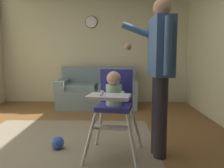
{
  "coord_description": "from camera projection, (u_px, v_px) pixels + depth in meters",
  "views": [
    {
      "loc": [
        0.51,
        -2.52,
        1.1
      ],
      "look_at": [
        0.47,
        0.04,
        0.78
      ],
      "focal_mm": 35.97,
      "sensor_mm": 36.0,
      "label": 1
    }
  ],
  "objects": [
    {
      "name": "adult_standing",
      "position": [
        160.0,
        70.0,
        2.39
      ],
      "size": [
        0.53,
        0.5,
        1.69
      ],
      "rotation": [
        0.0,
        0.0,
        -3.07
      ],
      "color": "#2B2831",
      "rests_on": "ground"
    },
    {
      "name": "toy_ball",
      "position": [
        58.0,
        143.0,
        2.67
      ],
      "size": [
        0.15,
        0.15,
        0.15
      ],
      "primitive_type": "sphere",
      "color": "#284CB7",
      "rests_on": "ground"
    },
    {
      "name": "high_chair",
      "position": [
        114.0,
        97.0,
        2.41
      ],
      "size": [
        0.7,
        0.8,
        0.96
      ],
      "rotation": [
        0.0,
        0.0,
        -1.74
      ],
      "color": "silver",
      "rests_on": "ground"
    },
    {
      "name": "couch",
      "position": [
        98.0,
        91.0,
        4.91
      ],
      "size": [
        1.67,
        0.86,
        0.86
      ],
      "rotation": [
        0.0,
        0.0,
        -1.57
      ],
      "color": "slate",
      "rests_on": "ground"
    },
    {
      "name": "ground",
      "position": [
        73.0,
        154.0,
        2.66
      ],
      "size": [
        5.97,
        7.23,
        0.1
      ],
      "primitive_type": "cube",
      "color": "brown"
    },
    {
      "name": "wall_clock",
      "position": [
        91.0,
        22.0,
        5.19
      ],
      "size": [
        0.28,
        0.04,
        0.28
      ],
      "color": "white"
    },
    {
      "name": "wall_far",
      "position": [
        94.0,
        44.0,
        5.3
      ],
      "size": [
        5.17,
        0.06,
        2.79
      ],
      "primitive_type": "cube",
      "color": "beige",
      "rests_on": "ground"
    },
    {
      "name": "area_rug",
      "position": [
        56.0,
        151.0,
        2.61
      ],
      "size": [
        2.38,
        2.47,
        0.01
      ],
      "primitive_type": "cube",
      "color": "gray",
      "rests_on": "ground"
    }
  ]
}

